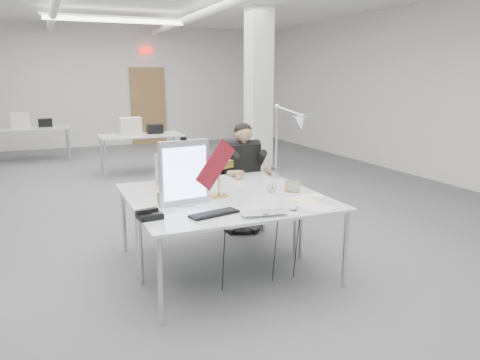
{
  "coord_description": "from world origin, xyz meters",
  "views": [
    {
      "loc": [
        -1.57,
        -6.15,
        1.89
      ],
      "look_at": [
        0.19,
        -2.0,
        0.88
      ],
      "focal_mm": 35.0,
      "sensor_mm": 36.0,
      "label": 1
    }
  ],
  "objects_px": {
    "desk_main": "(242,208)",
    "desk_phone": "(150,216)",
    "beige_monitor": "(177,170)",
    "office_chair": "(242,191)",
    "laptop": "(266,216)",
    "seated_person": "(243,159)",
    "architect_lamp": "(287,146)",
    "bankers_lamp": "(219,178)",
    "monitor": "(184,173)"
  },
  "relations": [
    {
      "from": "bankers_lamp",
      "to": "desk_phone",
      "type": "bearing_deg",
      "value": -175.25
    },
    {
      "from": "seated_person",
      "to": "desk_phone",
      "type": "xyz_separation_m",
      "value": [
        -1.46,
        -1.46,
        -0.12
      ]
    },
    {
      "from": "monitor",
      "to": "architect_lamp",
      "type": "relative_size",
      "value": 0.73
    },
    {
      "from": "bankers_lamp",
      "to": "beige_monitor",
      "type": "height_order",
      "value": "bankers_lamp"
    },
    {
      "from": "desk_main",
      "to": "architect_lamp",
      "type": "relative_size",
      "value": 2.27
    },
    {
      "from": "seated_person",
      "to": "architect_lamp",
      "type": "relative_size",
      "value": 1.08
    },
    {
      "from": "desk_main",
      "to": "desk_phone",
      "type": "height_order",
      "value": "desk_phone"
    },
    {
      "from": "monitor",
      "to": "bankers_lamp",
      "type": "relative_size",
      "value": 1.55
    },
    {
      "from": "desk_main",
      "to": "beige_monitor",
      "type": "height_order",
      "value": "beige_monitor"
    },
    {
      "from": "monitor",
      "to": "beige_monitor",
      "type": "bearing_deg",
      "value": 72.3
    },
    {
      "from": "office_chair",
      "to": "beige_monitor",
      "type": "height_order",
      "value": "beige_monitor"
    },
    {
      "from": "seated_person",
      "to": "monitor",
      "type": "xyz_separation_m",
      "value": [
        -1.07,
        -1.16,
        0.15
      ]
    },
    {
      "from": "desk_main",
      "to": "laptop",
      "type": "xyz_separation_m",
      "value": [
        0.06,
        -0.36,
        0.03
      ]
    },
    {
      "from": "bankers_lamp",
      "to": "architect_lamp",
      "type": "relative_size",
      "value": 0.47
    },
    {
      "from": "desk_main",
      "to": "bankers_lamp",
      "type": "height_order",
      "value": "bankers_lamp"
    },
    {
      "from": "desk_main",
      "to": "seated_person",
      "type": "distance_m",
      "value": 1.58
    },
    {
      "from": "laptop",
      "to": "monitor",
      "type": "bearing_deg",
      "value": 136.6
    },
    {
      "from": "desk_main",
      "to": "architect_lamp",
      "type": "bearing_deg",
      "value": 41.22
    },
    {
      "from": "seated_person",
      "to": "monitor",
      "type": "bearing_deg",
      "value": -136.85
    },
    {
      "from": "seated_person",
      "to": "monitor",
      "type": "relative_size",
      "value": 1.48
    },
    {
      "from": "monitor",
      "to": "desk_phone",
      "type": "distance_m",
      "value": 0.56
    },
    {
      "from": "office_chair",
      "to": "seated_person",
      "type": "bearing_deg",
      "value": -94.01
    },
    {
      "from": "beige_monitor",
      "to": "architect_lamp",
      "type": "xyz_separation_m",
      "value": [
        1.14,
        -0.29,
        0.23
      ]
    },
    {
      "from": "office_chair",
      "to": "desk_phone",
      "type": "relative_size",
      "value": 5.27
    },
    {
      "from": "office_chair",
      "to": "laptop",
      "type": "distance_m",
      "value": 1.95
    },
    {
      "from": "office_chair",
      "to": "bankers_lamp",
      "type": "distance_m",
      "value": 1.35
    },
    {
      "from": "monitor",
      "to": "beige_monitor",
      "type": "distance_m",
      "value": 0.76
    },
    {
      "from": "office_chair",
      "to": "monitor",
      "type": "distance_m",
      "value": 1.7
    },
    {
      "from": "monitor",
      "to": "laptop",
      "type": "relative_size",
      "value": 1.54
    },
    {
      "from": "desk_main",
      "to": "seated_person",
      "type": "height_order",
      "value": "seated_person"
    },
    {
      "from": "architect_lamp",
      "to": "seated_person",
      "type": "bearing_deg",
      "value": 99.08
    },
    {
      "from": "desk_main",
      "to": "monitor",
      "type": "height_order",
      "value": "monitor"
    },
    {
      "from": "monitor",
      "to": "beige_monitor",
      "type": "relative_size",
      "value": 1.67
    },
    {
      "from": "desk_phone",
      "to": "monitor",
      "type": "bearing_deg",
      "value": 32.07
    },
    {
      "from": "office_chair",
      "to": "seated_person",
      "type": "xyz_separation_m",
      "value": [
        0.0,
        -0.05,
        0.4
      ]
    },
    {
      "from": "office_chair",
      "to": "monitor",
      "type": "xyz_separation_m",
      "value": [
        -1.07,
        -1.21,
        0.55
      ]
    },
    {
      "from": "monitor",
      "to": "bankers_lamp",
      "type": "bearing_deg",
      "value": 12.3
    },
    {
      "from": "bankers_lamp",
      "to": "beige_monitor",
      "type": "xyz_separation_m",
      "value": [
        -0.24,
        0.61,
        -0.02
      ]
    },
    {
      "from": "beige_monitor",
      "to": "bankers_lamp",
      "type": "bearing_deg",
      "value": -80.8
    },
    {
      "from": "desk_main",
      "to": "laptop",
      "type": "relative_size",
      "value": 4.76
    },
    {
      "from": "bankers_lamp",
      "to": "laptop",
      "type": "bearing_deg",
      "value": -106.1
    },
    {
      "from": "desk_phone",
      "to": "beige_monitor",
      "type": "relative_size",
      "value": 0.55
    },
    {
      "from": "monitor",
      "to": "office_chair",
      "type": "bearing_deg",
      "value": 40.82
    },
    {
      "from": "architect_lamp",
      "to": "bankers_lamp",
      "type": "bearing_deg",
      "value": -167.84
    },
    {
      "from": "office_chair",
      "to": "architect_lamp",
      "type": "height_order",
      "value": "architect_lamp"
    },
    {
      "from": "bankers_lamp",
      "to": "desk_phone",
      "type": "relative_size",
      "value": 1.97
    },
    {
      "from": "bankers_lamp",
      "to": "beige_monitor",
      "type": "relative_size",
      "value": 1.08
    },
    {
      "from": "bankers_lamp",
      "to": "architect_lamp",
      "type": "bearing_deg",
      "value": -5.76
    },
    {
      "from": "laptop",
      "to": "desk_phone",
      "type": "xyz_separation_m",
      "value": [
        -0.88,
        0.34,
        0.01
      ]
    },
    {
      "from": "laptop",
      "to": "bankers_lamp",
      "type": "bearing_deg",
      "value": 107.87
    }
  ]
}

